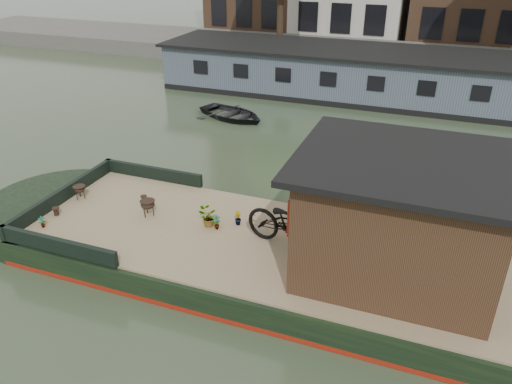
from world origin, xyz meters
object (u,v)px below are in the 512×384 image
(potted_plant_a, at_px, (216,222))
(bicycle, at_px, (293,225))
(brazier_front, at_px, (148,208))
(cabin, at_px, (399,216))
(brazier_rear, at_px, (80,192))
(dinghy, at_px, (232,111))

(potted_plant_a, bearing_deg, bicycle, -4.00)
(brazier_front, bearing_deg, cabin, -1.16)
(brazier_front, bearing_deg, brazier_rear, 176.30)
(cabin, distance_m, brazier_rear, 7.86)
(dinghy, bearing_deg, cabin, -120.64)
(cabin, height_order, dinghy, cabin)
(brazier_rear, bearing_deg, brazier_front, -3.70)
(brazier_front, bearing_deg, dinghy, 100.71)
(brazier_rear, xyz_separation_m, dinghy, (0.38, 8.87, -0.52))
(bicycle, distance_m, brazier_front, 3.65)
(cabin, bearing_deg, potted_plant_a, 178.09)
(bicycle, xyz_separation_m, potted_plant_a, (-1.85, 0.13, -0.40))
(dinghy, bearing_deg, brazier_rear, -162.17)
(potted_plant_a, bearing_deg, brazier_rear, 178.23)
(cabin, bearing_deg, brazier_front, 178.84)
(cabin, relative_size, bicycle, 1.80)
(brazier_front, relative_size, brazier_rear, 1.14)
(potted_plant_a, xyz_separation_m, brazier_rear, (-3.86, 0.12, -0.00))
(bicycle, distance_m, potted_plant_a, 1.89)
(cabin, xyz_separation_m, bicycle, (-2.08, 0.00, -0.65))
(bicycle, xyz_separation_m, brazier_rear, (-5.71, 0.25, -0.40))
(brazier_front, bearing_deg, bicycle, -1.80)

